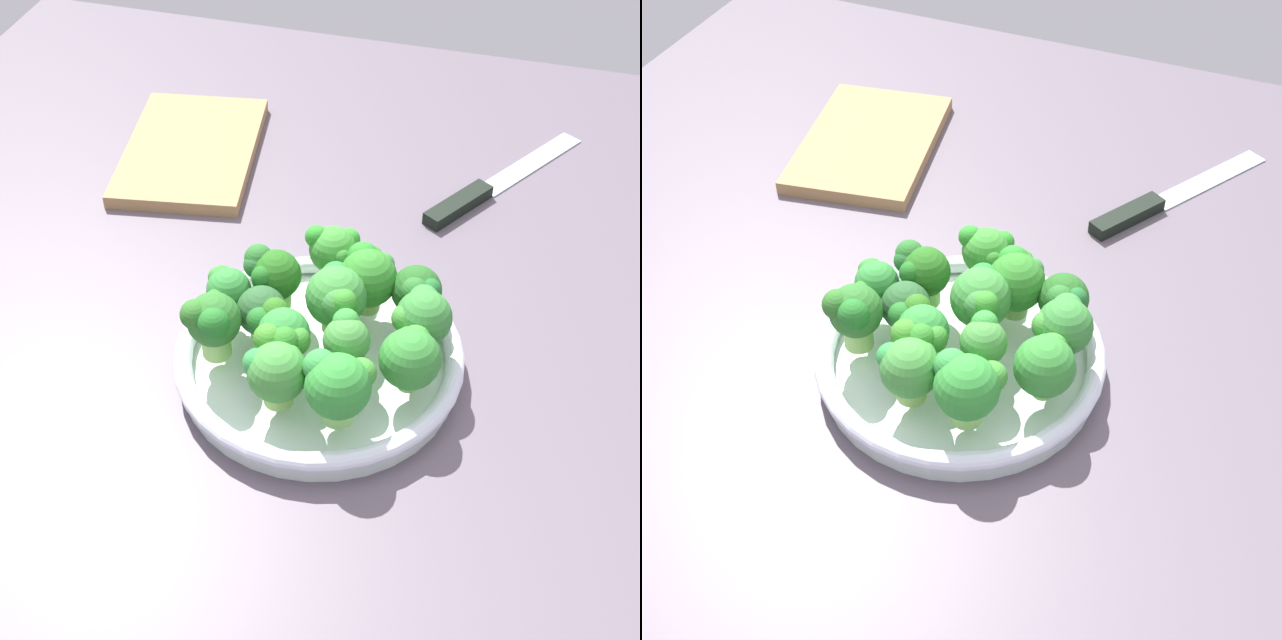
{
  "view_description": "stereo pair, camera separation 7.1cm",
  "coord_description": "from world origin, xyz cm",
  "views": [
    {
      "loc": [
        -56.86,
        -13.97,
        63.88
      ],
      "look_at": [
        0.4,
        2.08,
        6.21
      ],
      "focal_mm": 51.68,
      "sensor_mm": 36.0,
      "label": 1
    },
    {
      "loc": [
        -54.54,
        -20.67,
        63.88
      ],
      "look_at": [
        0.4,
        2.08,
        6.21
      ],
      "focal_mm": 51.68,
      "sensor_mm": 36.0,
      "label": 2
    }
  ],
  "objects": [
    {
      "name": "broccoli_floret_7",
      "position": [
        2.7,
        1.16,
        7.2
      ],
      "size": [
        6.84,
        5.68,
        6.78
      ],
      "color": "#A2CF60",
      "rests_on": "bowl"
    },
    {
      "name": "broccoli_floret_10",
      "position": [
        6.68,
        -0.91,
        6.99
      ],
      "size": [
        6.32,
        5.56,
        6.53
      ],
      "color": "#87B358",
      "rests_on": "bowl"
    },
    {
      "name": "broccoli_floret_12",
      "position": [
        6.11,
        -5.66,
        6.58
      ],
      "size": [
        5.22,
        4.79,
        5.8
      ],
      "color": "#90CA6A",
      "rests_on": "bowl"
    },
    {
      "name": "broccoli_floret_1",
      "position": [
        -3.23,
        4.38,
        6.89
      ],
      "size": [
        5.41,
        5.04,
        5.97
      ],
      "color": "#A0D167",
      "rests_on": "bowl"
    },
    {
      "name": "broccoli_floret_9",
      "position": [
        4.38,
        7.91,
        6.96
      ],
      "size": [
        4.98,
        5.67,
        6.19
      ],
      "color": "#85C960",
      "rests_on": "bowl"
    },
    {
      "name": "broccoli_floret_0",
      "position": [
        -7.44,
        -1.61,
        7.15
      ],
      "size": [
        5.82,
        6.06,
        6.78
      ],
      "color": "#92D96A",
      "rests_on": "bowl"
    },
    {
      "name": "broccoli_floret_6",
      "position": [
        -2.22,
        -6.72,
        6.64
      ],
      "size": [
        5.94,
        5.45,
        6.13
      ],
      "color": "#87C55C",
      "rests_on": "bowl"
    },
    {
      "name": "ground_plane",
      "position": [
        0.0,
        0.0,
        -1.25
      ],
      "size": [
        130.0,
        130.0,
        2.5
      ],
      "primitive_type": "cube",
      "color": "#5A505C"
    },
    {
      "name": "bowl",
      "position": [
        0.4,
        2.08,
        1.64
      ],
      "size": [
        26.96,
        26.96,
        3.21
      ],
      "color": "silver",
      "rests_on": "ground_plane"
    },
    {
      "name": "broccoli_floret_4",
      "position": [
        2.05,
        -6.83,
        7.32
      ],
      "size": [
        5.67,
        5.33,
        6.78
      ],
      "color": "#98DA65",
      "rests_on": "bowl"
    },
    {
      "name": "broccoli_floret_8",
      "position": [
        -7.18,
        3.78,
        6.71
      ],
      "size": [
        5.27,
        5.64,
        6.23
      ],
      "color": "#84B653",
      "rests_on": "bowl"
    },
    {
      "name": "broccoli_floret_11",
      "position": [
        -2.19,
        -1.05,
        6.93
      ],
      "size": [
        4.43,
        4.19,
        6.29
      ],
      "color": "#90C972",
      "rests_on": "bowl"
    },
    {
      "name": "cutting_board",
      "position": [
        30.03,
        26.66,
        0.8
      ],
      "size": [
        25.14,
        18.86,
        1.6
      ],
      "primitive_type": "cube",
      "rotation": [
        0.0,
        0.0,
        0.16
      ],
      "color": "#9F774B",
      "rests_on": "ground_plane"
    },
    {
      "name": "broccoli_floret_13",
      "position": [
        1.69,
        11.43,
        6.5
      ],
      "size": [
        4.38,
        4.48,
        5.46
      ],
      "color": "#93D872",
      "rests_on": "bowl"
    },
    {
      "name": "broccoli_floret_3",
      "position": [
        -3.61,
        10.92,
        7.44
      ],
      "size": [
        5.33,
        5.14,
        6.72
      ],
      "color": "#9BD868",
      "rests_on": "bowl"
    },
    {
      "name": "broccoli_floret_5",
      "position": [
        -0.52,
        7.2,
        6.43
      ],
      "size": [
        5.25,
        5.3,
        5.53
      ],
      "color": "#90C05C",
      "rests_on": "bowl"
    },
    {
      "name": "broccoli_floret_2",
      "position": [
        9.3,
        3.24,
        6.94
      ],
      "size": [
        4.98,
        5.12,
        6.23
      ],
      "color": "#90C25F",
      "rests_on": "bowl"
    },
    {
      "name": "knife",
      "position": [
        32.15,
        -8.92,
        0.55
      ],
      "size": [
        23.93,
        15.95,
        1.5
      ],
      "color": "silver",
      "rests_on": "ground_plane"
    }
  ]
}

